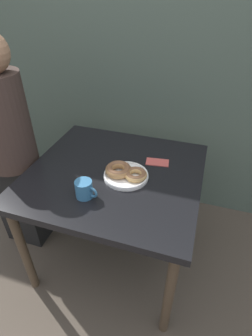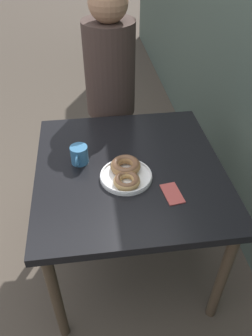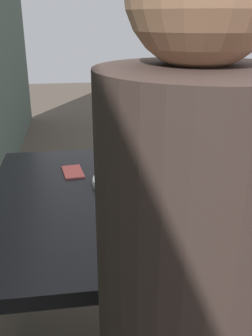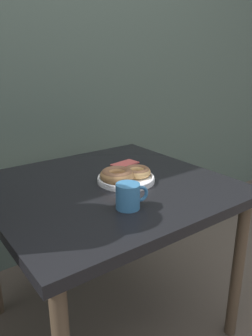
{
  "view_description": "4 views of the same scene",
  "coord_description": "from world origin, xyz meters",
  "px_view_note": "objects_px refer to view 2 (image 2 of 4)",
  "views": [
    {
      "loc": [
        0.42,
        -0.7,
        1.58
      ],
      "look_at": [
        0.08,
        0.36,
        0.78
      ],
      "focal_mm": 28.0,
      "sensor_mm": 36.0,
      "label": 1
    },
    {
      "loc": [
        1.19,
        0.21,
        1.73
      ],
      "look_at": [
        0.08,
        0.36,
        0.78
      ],
      "focal_mm": 35.0,
      "sensor_mm": 36.0,
      "label": 2
    },
    {
      "loc": [
        -1.13,
        0.53,
        1.27
      ],
      "look_at": [
        0.08,
        0.36,
        0.78
      ],
      "focal_mm": 40.0,
      "sensor_mm": 36.0,
      "label": 3
    },
    {
      "loc": [
        -0.69,
        -0.67,
        1.22
      ],
      "look_at": [
        0.08,
        0.36,
        0.78
      ],
      "focal_mm": 35.0,
      "sensor_mm": 36.0,
      "label": 4
    }
  ],
  "objects_px": {
    "dining_table": "(129,179)",
    "napkin": "(172,194)",
    "coffee_mug": "(79,155)",
    "person_figure": "(111,99)",
    "donut_plate": "(126,173)"
  },
  "relations": [
    {
      "from": "donut_plate",
      "to": "coffee_mug",
      "type": "height_order",
      "value": "coffee_mug"
    },
    {
      "from": "donut_plate",
      "to": "napkin",
      "type": "height_order",
      "value": "donut_plate"
    },
    {
      "from": "dining_table",
      "to": "person_figure",
      "type": "relative_size",
      "value": 0.67
    },
    {
      "from": "coffee_mug",
      "to": "person_figure",
      "type": "height_order",
      "value": "person_figure"
    },
    {
      "from": "donut_plate",
      "to": "coffee_mug",
      "type": "xyz_separation_m",
      "value": [
        -0.14,
        -0.21,
        0.02
      ]
    },
    {
      "from": "donut_plate",
      "to": "napkin",
      "type": "xyz_separation_m",
      "value": [
        0.14,
        0.19,
        -0.02
      ]
    },
    {
      "from": "dining_table",
      "to": "napkin",
      "type": "height_order",
      "value": "napkin"
    },
    {
      "from": "dining_table",
      "to": "person_figure",
      "type": "distance_m",
      "value": 0.66
    },
    {
      "from": "dining_table",
      "to": "coffee_mug",
      "type": "height_order",
      "value": "coffee_mug"
    },
    {
      "from": "person_figure",
      "to": "napkin",
      "type": "bearing_deg",
      "value": 12.31
    },
    {
      "from": "dining_table",
      "to": "person_figure",
      "type": "bearing_deg",
      "value": -177.5
    },
    {
      "from": "coffee_mug",
      "to": "donut_plate",
      "type": "bearing_deg",
      "value": 56.58
    },
    {
      "from": "person_figure",
      "to": "napkin",
      "type": "distance_m",
      "value": 0.89
    },
    {
      "from": "dining_table",
      "to": "donut_plate",
      "type": "bearing_deg",
      "value": -19.87
    },
    {
      "from": "donut_plate",
      "to": "napkin",
      "type": "bearing_deg",
      "value": 53.89
    }
  ]
}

